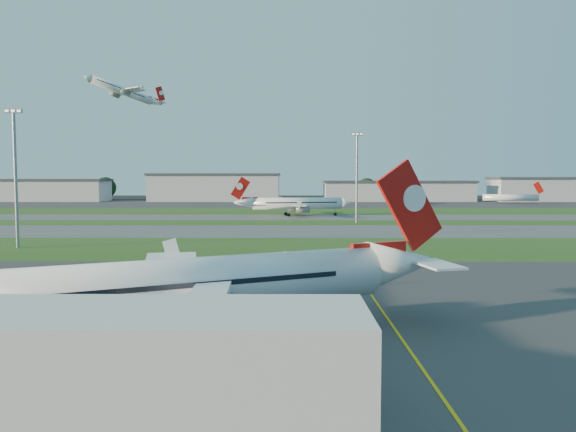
{
  "coord_description": "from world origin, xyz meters",
  "views": [
    {
      "loc": [
        -4.19,
        -52.05,
        13.3
      ],
      "look_at": [
        -4.42,
        38.03,
        7.0
      ],
      "focal_mm": 35.0,
      "sensor_mm": 36.0,
      "label": 1
    }
  ],
  "objects_px": {
    "jet_bridge": "(205,316)",
    "airliner_parked": "(187,287)",
    "mini_jet_far": "(511,197)",
    "light_mast_centre": "(357,172)",
    "airliner_taxiing": "(296,204)",
    "light_mast_west": "(15,169)",
    "mini_jet_near": "(405,198)"
  },
  "relations": [
    {
      "from": "jet_bridge",
      "to": "airliner_parked",
      "type": "distance_m",
      "value": 7.14
    },
    {
      "from": "airliner_taxiing",
      "to": "jet_bridge",
      "type": "bearing_deg",
      "value": 75.96
    },
    {
      "from": "jet_bridge",
      "to": "light_mast_west",
      "type": "height_order",
      "value": "light_mast_west"
    },
    {
      "from": "light_mast_west",
      "to": "light_mast_centre",
      "type": "height_order",
      "value": "same"
    },
    {
      "from": "light_mast_centre",
      "to": "jet_bridge",
      "type": "bearing_deg",
      "value": -101.38
    },
    {
      "from": "airliner_taxiing",
      "to": "light_mast_centre",
      "type": "distance_m",
      "value": 36.19
    },
    {
      "from": "mini_jet_far",
      "to": "light_mast_west",
      "type": "distance_m",
      "value": 233.15
    },
    {
      "from": "mini_jet_far",
      "to": "light_mast_centre",
      "type": "distance_m",
      "value": 145.18
    },
    {
      "from": "airliner_taxiing",
      "to": "light_mast_west",
      "type": "xyz_separation_m",
      "value": [
        -53.21,
        -86.25,
        10.63
      ]
    },
    {
      "from": "airliner_taxiing",
      "to": "light_mast_west",
      "type": "bearing_deg",
      "value": 47.27
    },
    {
      "from": "jet_bridge",
      "to": "light_mast_west",
      "type": "relative_size",
      "value": 1.04
    },
    {
      "from": "jet_bridge",
      "to": "airliner_parked",
      "type": "xyz_separation_m",
      "value": [
        -2.41,
        6.69,
        0.66
      ]
    },
    {
      "from": "jet_bridge",
      "to": "mini_jet_far",
      "type": "distance_m",
      "value": 263.19
    },
    {
      "from": "light_mast_centre",
      "to": "airliner_parked",
      "type": "bearing_deg",
      "value": -103.14
    },
    {
      "from": "airliner_parked",
      "to": "mini_jet_far",
      "type": "bearing_deg",
      "value": 38.38
    },
    {
      "from": "mini_jet_near",
      "to": "mini_jet_far",
      "type": "distance_m",
      "value": 52.38
    },
    {
      "from": "mini_jet_far",
      "to": "light_mast_west",
      "type": "xyz_separation_m",
      "value": [
        -159.12,
        -170.02,
        11.53
      ]
    },
    {
      "from": "airliner_parked",
      "to": "mini_jet_far",
      "type": "xyz_separation_m",
      "value": [
        116.33,
        230.57,
        -1.38
      ]
    },
    {
      "from": "mini_jet_far",
      "to": "light_mast_centre",
      "type": "bearing_deg",
      "value": -121.64
    },
    {
      "from": "airliner_parked",
      "to": "light_mast_west",
      "type": "xyz_separation_m",
      "value": [
        -42.79,
        60.55,
        10.15
      ]
    },
    {
      "from": "airliner_parked",
      "to": "mini_jet_far",
      "type": "relative_size",
      "value": 1.38
    },
    {
      "from": "mini_jet_near",
      "to": "airliner_parked",
      "type": "bearing_deg",
      "value": -160.51
    },
    {
      "from": "jet_bridge",
      "to": "mini_jet_near",
      "type": "xyz_separation_m",
      "value": [
        61.62,
        234.47,
        -0.73
      ]
    },
    {
      "from": "mini_jet_far",
      "to": "light_mast_centre",
      "type": "xyz_separation_m",
      "value": [
        -89.12,
        -114.02,
        11.53
      ]
    },
    {
      "from": "airliner_parked",
      "to": "mini_jet_near",
      "type": "height_order",
      "value": "airliner_parked"
    },
    {
      "from": "airliner_taxiing",
      "to": "mini_jet_far",
      "type": "bearing_deg",
      "value": -152.71
    },
    {
      "from": "light_mast_west",
      "to": "mini_jet_near",
      "type": "bearing_deg",
      "value": 57.44
    },
    {
      "from": "mini_jet_far",
      "to": "light_mast_west",
      "type": "height_order",
      "value": "light_mast_west"
    },
    {
      "from": "light_mast_west",
      "to": "jet_bridge",
      "type": "bearing_deg",
      "value": -56.09
    },
    {
      "from": "mini_jet_far",
      "to": "airliner_taxiing",
      "type": "bearing_deg",
      "value": -135.29
    },
    {
      "from": "airliner_taxiing",
      "to": "airliner_parked",
      "type": "bearing_deg",
      "value": 74.89
    },
    {
      "from": "mini_jet_far",
      "to": "light_mast_centre",
      "type": "relative_size",
      "value": 1.11
    }
  ]
}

